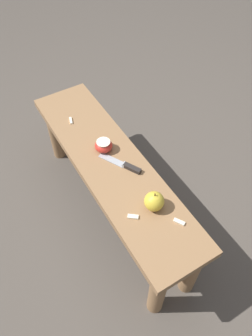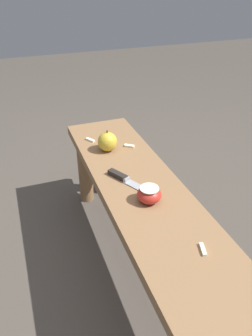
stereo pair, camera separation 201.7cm
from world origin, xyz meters
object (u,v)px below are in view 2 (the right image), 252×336
object	(u,v)px
knife	(124,179)
apple_cut	(149,194)
wooden_bench	(141,207)
apple_whole	(107,142)

from	to	relation	value
knife	apple_cut	world-z (taller)	apple_cut
wooden_bench	apple_cut	world-z (taller)	apple_cut
wooden_bench	apple_cut	size ratio (longest dim) A/B	14.40
knife	apple_cut	xyz separation A→B (m)	(0.15, 0.04, 0.02)
wooden_bench	knife	world-z (taller)	knife
wooden_bench	apple_whole	xyz separation A→B (m)	(-0.30, -0.03, 0.14)
apple_cut	knife	bearing A→B (deg)	-165.84
apple_whole	apple_cut	size ratio (longest dim) A/B	1.13
apple_cut	wooden_bench	bearing A→B (deg)	173.86
wooden_bench	apple_whole	distance (m)	0.34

